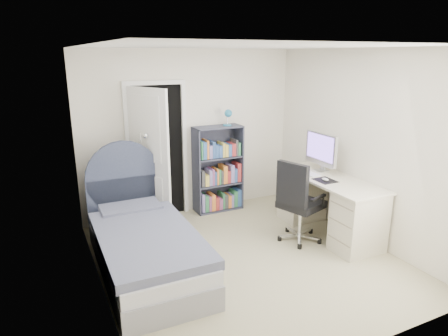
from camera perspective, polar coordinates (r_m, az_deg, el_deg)
name	(u,v)px	position (r m, az deg, el deg)	size (l,w,h in m)	color
room_shell	(248,160)	(4.57, 3.42, 1.10)	(3.50, 3.70, 2.60)	gray
door	(152,155)	(5.76, -10.27, 1.78)	(0.92, 0.76, 2.06)	black
bed	(144,244)	(4.79, -11.34, -10.61)	(1.06, 2.18, 1.34)	gray
nightstand	(108,204)	(5.88, -16.27, -4.93)	(0.40, 0.40, 0.59)	tan
floor_lamp	(145,191)	(5.70, -11.19, -3.27)	(0.20, 0.20, 1.40)	silver
bookcase	(218,173)	(6.31, -0.80, -0.72)	(0.76, 0.33, 1.61)	#3B3E50
desk	(328,203)	(5.71, 14.62, -4.86)	(0.66, 1.65, 1.36)	beige
office_chair	(297,198)	(5.29, 10.45, -4.30)	(0.63, 0.64, 1.12)	silver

